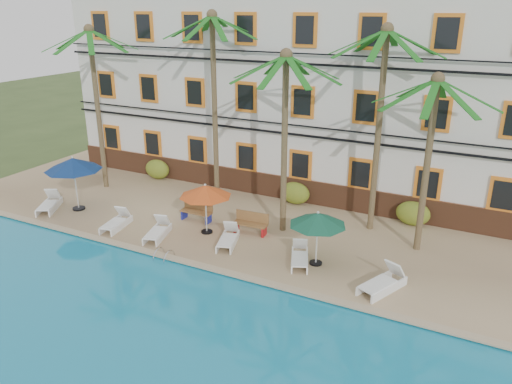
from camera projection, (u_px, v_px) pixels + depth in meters
The scene contains 25 objects.
ground at pixel (198, 258), 19.95m from camera, with size 100.00×100.00×0.00m, color #384C23.
pool_deck at pixel (255, 212), 24.08m from camera, with size 30.00×12.00×0.25m, color tan.
swimming_pool at pixel (62, 360), 14.07m from camera, with size 26.00×12.00×0.20m, color teal.
pool_coping at pixel (185, 261), 19.10m from camera, with size 30.00×0.35×0.06m, color tan.
hotel_building at pixel (298, 88), 26.39m from camera, with size 25.40×6.44×10.22m.
palm_a at pixel (95, 86), 25.22m from camera, with size 4.58×4.58×8.40m.
palm_b at pixel (214, 83), 23.77m from camera, with size 4.58×4.58×9.08m.
palm_c at pixel (285, 117), 20.13m from camera, with size 4.58×4.58×7.70m.
palm_d at pixel (381, 103), 20.07m from camera, with size 4.58×4.58×8.64m.
palm_e at pixel (430, 138), 18.55m from camera, with size 4.58×4.58×7.02m.
shrub_left at pixel (157, 169), 28.16m from camera, with size 1.50×0.90×1.10m, color #1E621C.
shrub_mid at pixel (295, 193), 24.58m from camera, with size 1.50×0.90×1.10m, color #1E621C.
shrub_right at pixel (413, 213), 22.17m from camera, with size 1.50×0.90×1.10m, color #1E621C.
umbrella_blue at pixel (73, 164), 23.28m from camera, with size 2.66×2.66×2.65m.
umbrella_red at pixel (205, 191), 20.94m from camera, with size 2.24×2.24×2.24m.
umbrella_green at pixel (318, 219), 18.34m from camera, with size 2.16×2.16×2.17m.
lounger_a at pixel (49, 204), 23.95m from camera, with size 1.53×1.99×0.90m.
lounger_b at pixel (117, 222), 21.99m from camera, with size 0.94×1.87×0.85m.
lounger_c at pixel (158, 231), 21.10m from camera, with size 1.12×1.92×0.85m.
lounger_d at pixel (228, 238), 20.46m from camera, with size 1.14×1.89×0.84m.
lounger_e at pixel (300, 256), 18.97m from camera, with size 1.22×1.85×0.82m.
lounger_f at pixel (383, 282), 17.15m from camera, with size 1.42×2.08×0.93m.
bench_left at pixel (197, 211), 22.69m from camera, with size 1.51×0.50×0.93m.
bench_right at pixel (251, 223), 21.43m from camera, with size 1.53×0.58×0.93m.
pool_ladder at pixel (164, 258), 19.42m from camera, with size 0.54×0.74×0.74m.
Camera 1 is at (10.10, -14.78, 9.47)m, focal length 35.00 mm.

